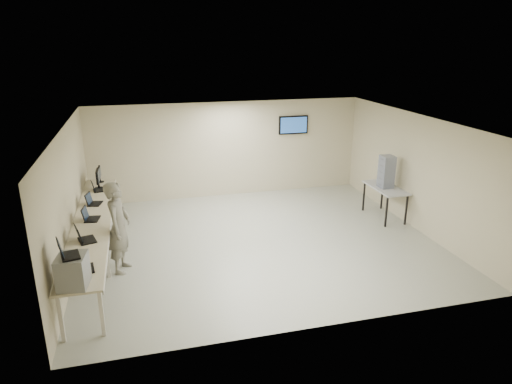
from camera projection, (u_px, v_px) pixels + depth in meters
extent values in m
cube|color=#ACAE9A|center=(258.00, 241.00, 10.69)|extent=(8.00, 7.00, 0.01)
cube|color=white|center=(258.00, 122.00, 9.79)|extent=(8.00, 7.00, 0.01)
cube|color=#BDB08C|center=(228.00, 149.00, 13.45)|extent=(8.00, 0.01, 2.80)
cube|color=#BDB08C|center=(316.00, 251.00, 7.03)|extent=(8.00, 0.01, 2.80)
cube|color=#BDB08C|center=(69.00, 199.00, 9.29)|extent=(0.01, 7.00, 2.80)
cube|color=#BDB08C|center=(415.00, 172.00, 11.19)|extent=(0.01, 7.00, 2.80)
cube|color=black|center=(293.00, 125.00, 13.70)|extent=(0.15, 0.04, 0.15)
cube|color=black|center=(293.00, 125.00, 13.67)|extent=(0.90, 0.06, 0.55)
cube|color=navy|center=(294.00, 125.00, 13.63)|extent=(0.82, 0.01, 0.47)
cube|color=beige|center=(92.00, 221.00, 9.55)|extent=(0.75, 6.00, 0.04)
cube|color=beige|center=(111.00, 221.00, 9.65)|extent=(0.02, 6.00, 0.06)
cube|color=beige|center=(61.00, 318.00, 7.01)|extent=(0.06, 0.06, 0.86)
cube|color=beige|center=(101.00, 312.00, 7.15)|extent=(0.06, 0.06, 0.86)
cube|color=beige|center=(75.00, 261.00, 8.80)|extent=(0.06, 0.06, 0.86)
cube|color=beige|center=(107.00, 258.00, 8.94)|extent=(0.06, 0.06, 0.86)
cube|color=beige|center=(84.00, 226.00, 10.45)|extent=(0.06, 0.06, 0.86)
cube|color=beige|center=(111.00, 223.00, 10.59)|extent=(0.06, 0.06, 0.86)
cube|color=beige|center=(91.00, 199.00, 12.24)|extent=(0.06, 0.06, 0.86)
cube|color=beige|center=(114.00, 197.00, 12.38)|extent=(0.06, 0.06, 0.86)
cube|color=gray|center=(73.00, 271.00, 6.93)|extent=(0.48, 0.53, 0.50)
cube|color=black|center=(70.00, 256.00, 6.85)|extent=(0.33, 0.41, 0.02)
cube|color=black|center=(60.00, 248.00, 6.77)|extent=(0.14, 0.34, 0.25)
cube|color=black|center=(61.00, 248.00, 6.77)|extent=(0.11, 0.30, 0.21)
cube|color=black|center=(85.00, 269.00, 7.49)|extent=(0.32, 0.41, 0.02)
cube|color=black|center=(76.00, 262.00, 7.41)|extent=(0.12, 0.36, 0.26)
cube|color=black|center=(77.00, 262.00, 7.41)|extent=(0.10, 0.31, 0.22)
cube|color=black|center=(87.00, 240.00, 8.56)|extent=(0.39, 0.46, 0.02)
cube|color=black|center=(78.00, 233.00, 8.48)|extent=(0.18, 0.38, 0.29)
cube|color=black|center=(79.00, 233.00, 8.48)|extent=(0.14, 0.33, 0.24)
cube|color=black|center=(92.00, 219.00, 9.56)|extent=(0.32, 0.41, 0.02)
cube|color=black|center=(85.00, 213.00, 9.48)|extent=(0.12, 0.36, 0.26)
cube|color=black|center=(86.00, 213.00, 9.48)|extent=(0.10, 0.31, 0.22)
cube|color=black|center=(95.00, 204.00, 10.45)|extent=(0.33, 0.41, 0.02)
cube|color=black|center=(89.00, 198.00, 10.38)|extent=(0.14, 0.34, 0.26)
cube|color=black|center=(89.00, 198.00, 10.38)|extent=(0.12, 0.30, 0.21)
cube|color=black|center=(99.00, 190.00, 11.37)|extent=(0.30, 0.37, 0.02)
cube|color=black|center=(93.00, 186.00, 11.31)|extent=(0.12, 0.32, 0.24)
cube|color=black|center=(93.00, 186.00, 11.31)|extent=(0.10, 0.28, 0.20)
cylinder|color=black|center=(99.00, 188.00, 11.57)|extent=(0.22, 0.22, 0.02)
cube|color=black|center=(99.00, 184.00, 11.54)|extent=(0.04, 0.03, 0.17)
cube|color=black|center=(98.00, 176.00, 11.47)|extent=(0.05, 0.49, 0.33)
cube|color=black|center=(99.00, 176.00, 11.48)|extent=(0.00, 0.44, 0.28)
cylinder|color=black|center=(100.00, 182.00, 12.06)|extent=(0.19, 0.19, 0.01)
cube|color=black|center=(100.00, 179.00, 12.04)|extent=(0.04, 0.03, 0.15)
cube|color=black|center=(99.00, 172.00, 11.98)|extent=(0.05, 0.42, 0.28)
cube|color=black|center=(100.00, 172.00, 11.98)|extent=(0.00, 0.38, 0.24)
imported|color=#595B52|center=(119.00, 227.00, 9.06)|extent=(0.62, 0.79, 1.89)
cube|color=#A2A2A2|center=(386.00, 188.00, 11.86)|extent=(0.65, 1.40, 0.04)
cube|color=black|center=(386.00, 212.00, 11.37)|extent=(0.04, 0.04, 0.80)
cube|color=black|center=(364.00, 197.00, 12.48)|extent=(0.04, 0.04, 0.80)
cube|color=black|center=(406.00, 210.00, 11.51)|extent=(0.04, 0.04, 0.80)
cube|color=black|center=(382.00, 195.00, 12.61)|extent=(0.04, 0.04, 0.80)
cube|color=gray|center=(385.00, 184.00, 11.82)|extent=(0.32, 0.35, 0.17)
cube|color=gray|center=(386.00, 178.00, 11.77)|extent=(0.32, 0.35, 0.17)
cube|color=gray|center=(386.00, 172.00, 11.71)|extent=(0.32, 0.35, 0.17)
cube|color=gray|center=(387.00, 165.00, 11.66)|extent=(0.32, 0.35, 0.17)
cube|color=gray|center=(388.00, 159.00, 11.61)|extent=(0.32, 0.35, 0.17)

